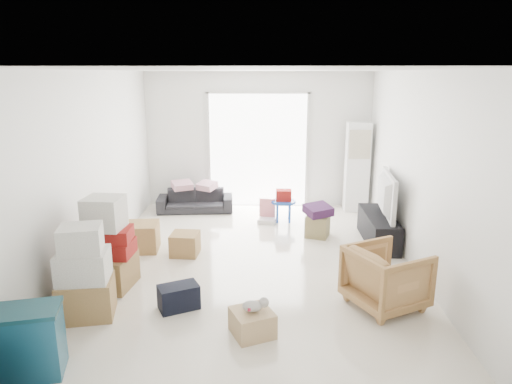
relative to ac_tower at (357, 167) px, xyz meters
The scene contains 21 objects.
room_shell 3.32m from the ac_tower, 126.35° to the right, with size 4.98×6.48×3.18m.
sliding_door 2.01m from the ac_tower, behind, with size 2.10×0.04×2.33m.
ac_tower is the anchor object (origin of this frame).
tv_console 1.89m from the ac_tower, 88.39° to the right, with size 0.41×1.38×0.46m, color black.
television 1.81m from the ac_tower, 88.39° to the right, with size 1.18×0.68×0.16m, color black.
sofa 3.24m from the ac_tower, behind, with size 1.47×0.43×0.57m, color #232428.
pillow_left 3.44m from the ac_tower, behind, with size 0.39×0.31×0.12m, color #C38E9E.
pillow_right 2.95m from the ac_tower, behind, with size 0.33×0.26×0.11m, color #C38E9E.
armchair 3.94m from the ac_tower, 95.12° to the right, with size 0.77×0.73×0.80m, color tan.
storage_bins 6.54m from the ac_tower, 126.20° to the right, with size 0.65×0.53×0.65m.
box_stack_a 5.66m from the ac_tower, 131.62° to the right, with size 0.67×0.59×1.06m.
box_stack_b 5.13m from the ac_tower, 137.11° to the right, with size 0.65×0.65×1.19m.
box_stack_c 4.39m from the ac_tower, 148.96° to the right, with size 0.64×0.55×0.43m.
loose_box 3.88m from the ac_tower, 141.19° to the right, with size 0.40×0.40×0.33m, color olive.
duffel_bag 4.93m from the ac_tower, 124.38° to the right, with size 0.45×0.27×0.29m, color black.
ottoman 1.91m from the ac_tower, 120.40° to the right, with size 0.36×0.36×0.36m, color #9B8A5A.
blanket 1.84m from the ac_tower, 120.40° to the right, with size 0.39×0.39×0.14m, color #401E4C.
kids_table 1.68m from the ac_tower, 153.43° to the right, with size 0.46×0.46×0.59m.
toy_walker 2.06m from the ac_tower, 155.55° to the right, with size 0.36×0.33×0.42m.
wood_crate 4.97m from the ac_tower, 112.49° to the right, with size 0.40×0.40×0.27m, color tan.
plush_bunny 4.93m from the ac_tower, 112.19° to the right, with size 0.28×0.17×0.14m.
Camera 1 is at (0.24, -6.15, 2.65)m, focal length 32.00 mm.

